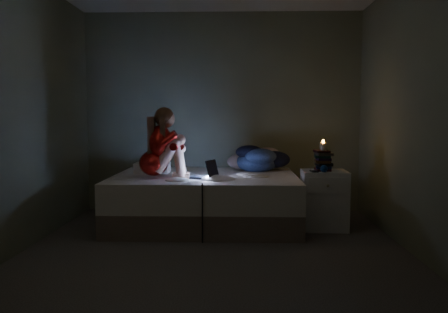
{
  "coord_description": "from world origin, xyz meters",
  "views": [
    {
      "loc": [
        0.21,
        -4.14,
        1.26
      ],
      "look_at": [
        0.05,
        1.0,
        0.8
      ],
      "focal_mm": 36.69,
      "sensor_mm": 36.0,
      "label": 1
    }
  ],
  "objects_px": {
    "woman": "(153,143)",
    "candle": "(323,146)",
    "laptop": "(202,169)",
    "phone": "(314,171)",
    "bed": "(206,200)",
    "nightstand": "(324,200)"
  },
  "relations": [
    {
      "from": "woman",
      "to": "candle",
      "type": "height_order",
      "value": "woman"
    },
    {
      "from": "laptop",
      "to": "candle",
      "type": "height_order",
      "value": "candle"
    },
    {
      "from": "woman",
      "to": "phone",
      "type": "distance_m",
      "value": 1.78
    },
    {
      "from": "bed",
      "to": "woman",
      "type": "height_order",
      "value": "woman"
    },
    {
      "from": "bed",
      "to": "phone",
      "type": "relative_size",
      "value": 14.96
    },
    {
      "from": "bed",
      "to": "laptop",
      "type": "bearing_deg",
      "value": -93.69
    },
    {
      "from": "laptop",
      "to": "phone",
      "type": "xyz_separation_m",
      "value": [
        1.23,
        0.03,
        -0.03
      ]
    },
    {
      "from": "bed",
      "to": "laptop",
      "type": "distance_m",
      "value": 0.5
    },
    {
      "from": "nightstand",
      "to": "phone",
      "type": "xyz_separation_m",
      "value": [
        -0.13,
        -0.1,
        0.33
      ]
    },
    {
      "from": "woman",
      "to": "laptop",
      "type": "height_order",
      "value": "woman"
    },
    {
      "from": "bed",
      "to": "nightstand",
      "type": "relative_size",
      "value": 3.21
    },
    {
      "from": "candle",
      "to": "phone",
      "type": "relative_size",
      "value": 0.57
    },
    {
      "from": "phone",
      "to": "nightstand",
      "type": "bearing_deg",
      "value": 31.96
    },
    {
      "from": "woman",
      "to": "candle",
      "type": "relative_size",
      "value": 9.75
    },
    {
      "from": "woman",
      "to": "phone",
      "type": "relative_size",
      "value": 5.57
    },
    {
      "from": "woman",
      "to": "candle",
      "type": "xyz_separation_m",
      "value": [
        1.87,
        0.13,
        -0.04
      ]
    },
    {
      "from": "nightstand",
      "to": "bed",
      "type": "bearing_deg",
      "value": 173.84
    },
    {
      "from": "bed",
      "to": "phone",
      "type": "bearing_deg",
      "value": -12.84
    },
    {
      "from": "woman",
      "to": "laptop",
      "type": "bearing_deg",
      "value": -6.49
    },
    {
      "from": "woman",
      "to": "nightstand",
      "type": "height_order",
      "value": "woman"
    },
    {
      "from": "bed",
      "to": "laptop",
      "type": "relative_size",
      "value": 6.78
    },
    {
      "from": "woman",
      "to": "phone",
      "type": "height_order",
      "value": "woman"
    }
  ]
}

